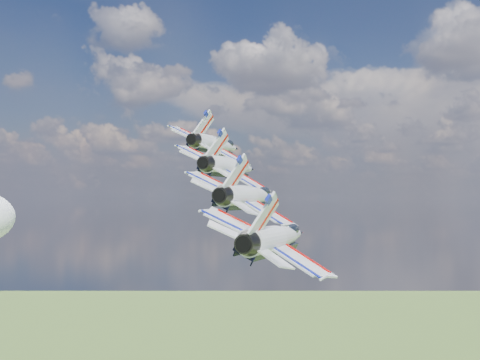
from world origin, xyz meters
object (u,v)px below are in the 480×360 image
Objects in this scene: jet_2 at (250,196)px; jet_3 at (277,237)px; jet_1 at (231,166)px; jet_0 at (217,145)px.

jet_3 is (7.42, -7.47, -3.51)m from jet_2.
jet_2 is 11.10m from jet_3.
jet_1 is 22.20m from jet_3.
jet_2 is at bearing 122.44° from jet_3.
jet_0 is 33.30m from jet_3.
jet_3 is at bearing -57.56° from jet_2.
jet_0 is 22.20m from jet_2.
jet_3 is at bearing -57.56° from jet_0.
jet_2 is at bearing -57.56° from jet_0.
jet_2 is 1.00× the size of jet_3.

